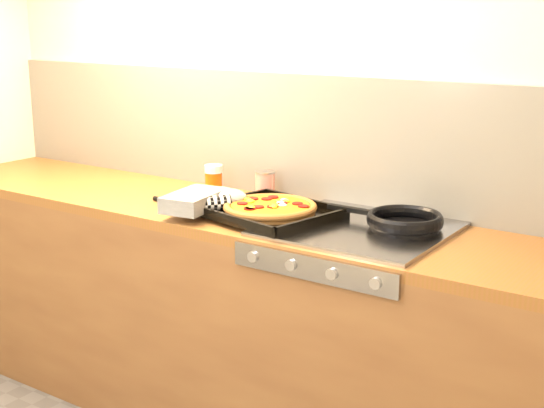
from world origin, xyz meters
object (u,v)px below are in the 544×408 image
Objects in this scene: juice_glass at (214,179)px; frying_pan at (403,221)px; pizza_on_tray at (250,206)px; tomato_can at (265,185)px.

frying_pan is at bearing -4.55° from juice_glass.
pizza_on_tray reaches higher than frying_pan.
tomato_can is at bearing 169.55° from frying_pan.
juice_glass is at bearing 175.45° from frying_pan.
tomato_can is 0.93× the size of juice_glass.
tomato_can reaches higher than pizza_on_tray.
tomato_can is (-0.66, 0.12, 0.02)m from frying_pan.
pizza_on_tray is 0.41m from juice_glass.
pizza_on_tray is 4.94× the size of juice_glass.
pizza_on_tray is 5.33× the size of tomato_can.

